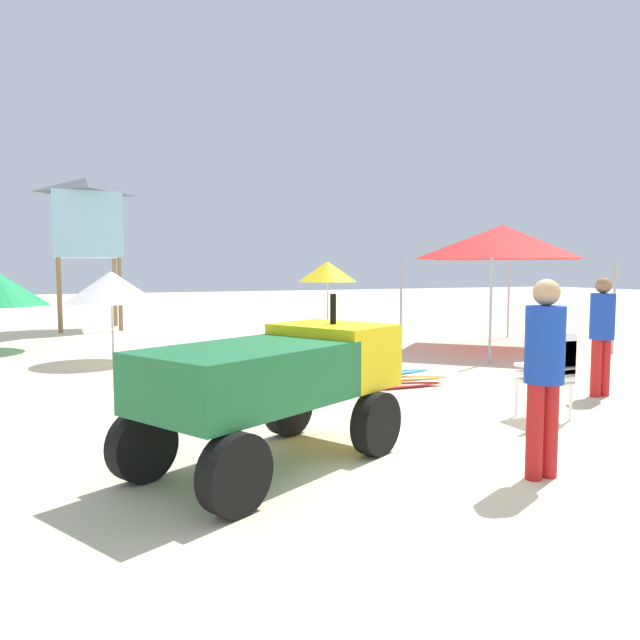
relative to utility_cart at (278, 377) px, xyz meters
name	(u,v)px	position (x,y,z in m)	size (l,w,h in m)	color
ground	(466,456)	(1.68, -0.51, -0.78)	(80.00, 80.00, 0.00)	beige
utility_cart	(278,377)	(0.00, 0.00, 0.00)	(2.81, 2.24, 1.50)	#1E6B38
stacked_plastic_chairs	(550,369)	(3.38, 0.20, -0.18)	(0.48, 0.48, 1.02)	white
surfboard_pile	(366,381)	(2.29, 2.64, -0.67)	(2.56, 0.76, 0.24)	red
lifeguard_near_center	(544,365)	(1.88, -1.25, 0.17)	(0.32, 0.32, 1.66)	red
lifeguard_far_right	(602,329)	(5.01, 0.93, 0.14)	(0.32, 0.32, 1.62)	red
popup_canopy	(503,242)	(7.08, 5.41, 1.52)	(3.18, 3.18, 2.68)	#B2B2B7
lifeguard_tower	(86,218)	(-0.87, 13.51, 2.39)	(1.98, 1.98, 4.29)	olive
beach_umbrella_left	(328,272)	(5.92, 11.97, 0.86)	(1.81, 1.81, 1.96)	beige
beach_umbrella_mid	(111,287)	(-0.81, 6.89, 0.61)	(1.70, 1.70, 1.70)	beige
traffic_cone_near	(391,348)	(3.81, 4.52, -0.50)	(0.41, 0.41, 0.58)	orange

